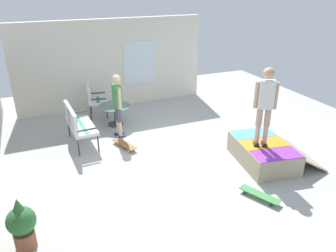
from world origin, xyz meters
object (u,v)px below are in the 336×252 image
person_watching (118,102)px  skateboard_spare (260,195)px  patio_bench (77,122)px  patio_table (115,111)px  patio_chair_near_house (94,97)px  skateboard_by_bench (124,144)px  skate_ramp (264,152)px  potted_plant (22,224)px  person_skater (265,101)px

person_watching → skateboard_spare: bearing=-155.1°
patio_bench → patio_table: patio_bench is taller
patio_chair_near_house → skateboard_by_bench: (-2.33, -0.25, -0.53)m
skate_ramp → patio_chair_near_house: (4.26, 2.98, 0.37)m
skate_ramp → person_watching: (2.62, 2.66, 0.73)m
patio_bench → potted_plant: 3.53m
person_watching → skateboard_spare: person_watching is taller
patio_table → skateboard_spare: patio_table is taller
patio_chair_near_house → patio_table: 0.97m
patio_chair_near_house → person_skater: 5.21m
patio_bench → person_skater: 4.48m
skateboard_by_bench → person_watching: bearing=-5.6°
person_watching → person_skater: bearing=-136.9°
person_watching → skateboard_by_bench: person_watching is taller
patio_chair_near_house → potted_plant: 5.42m
patio_bench → person_skater: person_skater is taller
person_watching → patio_chair_near_house: bearing=10.9°
skateboard_spare → skate_ramp: bearing=-40.1°
patio_chair_near_house → person_skater: bearing=-146.9°
person_skater → skate_ramp: bearing=-77.5°
person_skater → patio_chair_near_house: bearing=33.1°
patio_bench → skateboard_by_bench: (-0.59, -1.01, -0.53)m
patio_bench → patio_chair_near_house: same height
patio_bench → skateboard_spare: patio_bench is taller
patio_table → person_watching: size_ratio=0.54×
patio_bench → skateboard_spare: 4.62m
skate_ramp → potted_plant: size_ratio=2.08×
patio_bench → person_watching: bearing=-84.8°
patio_bench → person_watching: size_ratio=0.76×
patio_chair_near_house → skate_ramp: bearing=-145.0°
patio_bench → patio_table: (0.87, -1.17, -0.21)m
skate_ramp → patio_table: size_ratio=2.12×
patio_chair_near_house → person_watching: size_ratio=0.61×
patio_chair_near_house → skateboard_by_bench: patio_chair_near_house is taller
skateboard_spare → patio_chair_near_house: bearing=20.9°
person_skater → person_watching: bearing=43.1°
patio_bench → skateboard_by_bench: 1.29m
skateboard_by_bench → skateboard_spare: same height
skateboard_spare → skateboard_by_bench: bearing=30.7°
person_skater → skateboard_by_bench: (1.97, 2.55, -1.43)m
patio_chair_near_house → skateboard_spare: size_ratio=1.26×
skateboard_by_bench → potted_plant: bearing=138.7°
skate_ramp → potted_plant: bearing=98.3°
patio_table → skateboard_spare: (-4.50, -1.64, -0.32)m
patio_bench → patio_chair_near_house: size_ratio=1.25×
skate_ramp → patio_table: patio_table is taller
patio_bench → patio_table: 1.47m
patio_chair_near_house → skateboard_spare: patio_chair_near_house is taller
person_watching → patio_bench: bearing=95.2°
skate_ramp → skateboard_spare: 1.46m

